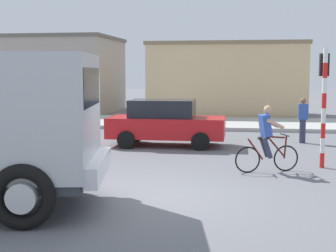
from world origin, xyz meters
The scene contains 9 objects.
ground_plane centered at (0.00, 0.00, 0.00)m, with size 120.00×120.00×0.00m, color slate.
sidewalk_far centered at (0.00, 13.91, 0.08)m, with size 80.00×5.00×0.16m, color #ADADA8.
cyclist centered at (2.37, 2.95, 0.86)m, with size 1.63×0.73×1.72m.
traffic_light_pole centered at (3.87, 3.85, 2.07)m, with size 0.24×0.43×3.20m.
car_red_near centered at (-6.99, 7.44, 0.82)m, with size 4.32×2.79×1.60m.
car_white_mid centered at (-0.90, 6.98, 0.82)m, with size 4.01×1.90×1.60m.
pedestrian_near_kerb centered at (3.88, 8.40, 0.85)m, with size 0.34×0.22×1.62m.
building_corner_left centered at (-11.28, 20.34, 2.36)m, with size 10.04×6.74×4.71m.
building_mid_block centered at (0.78, 19.18, 2.10)m, with size 8.84×5.17×4.19m.
Camera 1 is at (1.77, -9.76, 2.59)m, focal length 52.76 mm.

